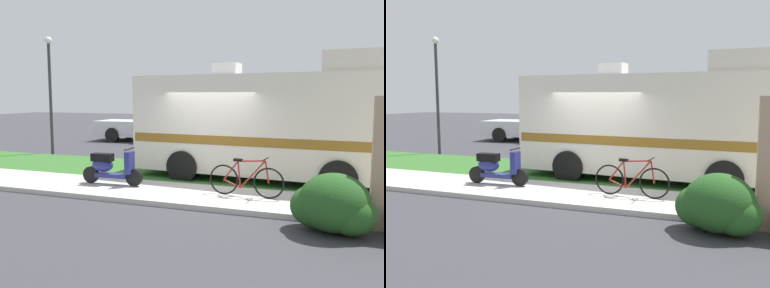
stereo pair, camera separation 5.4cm
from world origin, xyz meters
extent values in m
plane|color=#38383D|center=(0.00, 0.00, 0.00)|extent=(80.00, 80.00, 0.00)
cube|color=beige|center=(0.00, -1.20, 0.06)|extent=(24.00, 2.00, 0.12)
cube|color=#336628|center=(0.00, 1.50, 0.04)|extent=(24.00, 3.40, 0.08)
cube|color=silver|center=(1.21, 1.34, 1.63)|extent=(7.13, 2.84, 2.67)
cube|color=silver|center=(3.79, 1.16, 3.22)|extent=(1.95, 2.35, 0.50)
cube|color=#8C601E|center=(1.21, 1.34, 1.23)|extent=(7.00, 2.85, 0.24)
cube|color=silver|center=(0.16, 1.42, 3.15)|extent=(0.74, 0.65, 0.36)
cylinder|color=black|center=(3.45, 2.31, 0.45)|extent=(0.92, 0.34, 0.90)
cylinder|color=black|center=(3.29, 0.07, 0.45)|extent=(0.92, 0.34, 0.90)
cylinder|color=black|center=(-0.63, 2.60, 0.45)|extent=(0.92, 0.34, 0.90)
cylinder|color=black|center=(-0.79, 0.36, 0.45)|extent=(0.92, 0.34, 0.90)
cylinder|color=black|center=(-1.57, -1.02, 0.34)|extent=(0.44, 0.11, 0.44)
cylinder|color=black|center=(-2.83, -1.05, 0.34)|extent=(0.44, 0.11, 0.44)
cube|color=navy|center=(-2.20, -1.03, 0.36)|extent=(0.89, 0.30, 0.10)
cube|color=black|center=(-2.48, -1.04, 0.82)|extent=(0.57, 0.28, 0.20)
ellipsoid|color=navy|center=(-2.48, -1.04, 0.62)|extent=(0.61, 0.32, 0.36)
cube|color=navy|center=(-1.70, -1.02, 0.72)|extent=(0.15, 0.32, 0.56)
cylinder|color=black|center=(-1.70, -1.02, 1.07)|extent=(0.05, 0.50, 0.04)
sphere|color=white|center=(-1.70, -1.02, 0.90)|extent=(0.12, 0.12, 0.12)
torus|color=black|center=(1.85, -1.12, 0.47)|extent=(0.70, 0.08, 0.70)
torus|color=black|center=(0.80, -1.06, 0.47)|extent=(0.70, 0.08, 0.70)
cylinder|color=maroon|center=(1.48, -1.10, 0.64)|extent=(0.60, 0.07, 0.68)
cylinder|color=maroon|center=(1.17, -1.08, 0.62)|extent=(0.10, 0.04, 0.61)
cylinder|color=maroon|center=(1.45, -1.10, 0.95)|extent=(0.64, 0.08, 0.09)
cylinder|color=maroon|center=(1.00, -1.07, 0.39)|extent=(0.42, 0.06, 0.19)
cylinder|color=maroon|center=(0.97, -1.07, 0.70)|extent=(0.37, 0.06, 0.47)
cylinder|color=maroon|center=(1.81, -1.12, 0.72)|extent=(0.12, 0.04, 0.51)
cube|color=black|center=(1.13, -1.08, 0.95)|extent=(0.21, 0.11, 0.06)
cylinder|color=black|center=(1.76, -1.12, 1.01)|extent=(0.06, 0.52, 0.03)
cube|color=silver|center=(4.70, 6.35, 1.02)|extent=(2.41, 1.95, 1.48)
cube|color=black|center=(4.70, 6.35, 1.46)|extent=(2.29, 1.96, 0.44)
cylinder|color=black|center=(4.52, 5.43, 0.38)|extent=(0.76, 0.24, 0.76)
cylinder|color=black|center=(4.51, 7.28, 0.38)|extent=(0.76, 0.24, 0.76)
cube|color=silver|center=(-4.97, 9.61, 1.09)|extent=(2.53, 2.19, 1.61)
cube|color=black|center=(-4.97, 9.61, 1.59)|extent=(2.41, 2.20, 0.44)
cube|color=silver|center=(-7.66, 9.47, 0.68)|extent=(3.07, 2.22, 0.81)
cylinder|color=black|center=(-4.83, 10.62, 0.38)|extent=(0.77, 0.28, 0.76)
cylinder|color=black|center=(-4.73, 8.63, 0.38)|extent=(0.77, 0.28, 0.76)
cylinder|color=black|center=(-8.06, 10.45, 0.38)|extent=(0.77, 0.28, 0.76)
cylinder|color=black|center=(-7.96, 8.46, 0.38)|extent=(0.77, 0.28, 0.76)
ellipsoid|color=#23511E|center=(3.26, -2.70, 0.55)|extent=(1.22, 1.10, 1.04)
ellipsoid|color=#23511E|center=(2.95, -2.58, 0.43)|extent=(0.92, 0.83, 0.78)
ellipsoid|color=#23511E|center=(3.53, -2.79, 0.40)|extent=(0.86, 0.77, 0.73)
cylinder|color=#333338|center=(-7.85, 3.60, 2.25)|extent=(0.12, 0.12, 4.49)
sphere|color=silver|center=(-7.85, 3.60, 4.61)|extent=(0.28, 0.28, 0.28)
camera|label=1|loc=(3.36, -10.09, 2.39)|focal=38.39mm
camera|label=2|loc=(3.41, -10.07, 2.39)|focal=38.39mm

